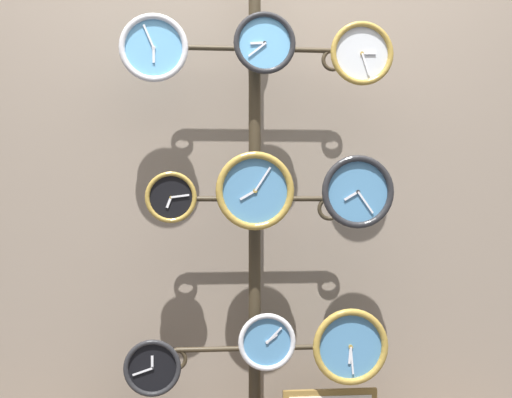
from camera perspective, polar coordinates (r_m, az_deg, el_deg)
The scene contains 11 objects.
shop_wall at distance 2.90m, azimuth -0.44°, elevation 5.33°, with size 4.40×0.04×2.80m.
display_stand at distance 2.77m, azimuth -0.11°, elevation -8.65°, with size 0.70×0.42×2.02m.
clock_top_left at distance 2.69m, azimuth -8.19°, elevation 11.87°, with size 0.25×0.04×0.25m.
clock_top_center at distance 2.71m, azimuth 0.68°, elevation 12.36°, with size 0.23×0.04×0.23m.
clock_top_right at distance 2.74m, azimuth 8.45°, elevation 11.43°, with size 0.24×0.04×0.24m.
clock_middle_left at distance 2.63m, azimuth -6.82°, elevation 0.14°, with size 0.19×0.04×0.19m.
clock_middle_center at distance 2.63m, azimuth -0.09°, elevation 0.66°, with size 0.29×0.04×0.29m.
clock_middle_right at distance 2.68m, azimuth 8.13°, elevation 0.58°, with size 0.27×0.04×0.27m.
clock_bottom_left at distance 2.70m, azimuth -8.29°, elevation -13.21°, with size 0.21×0.04×0.21m.
clock_bottom_center at distance 2.70m, azimuth 0.87°, elevation -11.35°, with size 0.22×0.04×0.22m.
clock_bottom_right at distance 2.74m, azimuth 7.55°, elevation -11.62°, with size 0.29×0.04×0.29m.
Camera 1 is at (-0.28, -2.31, 1.15)m, focal length 50.00 mm.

